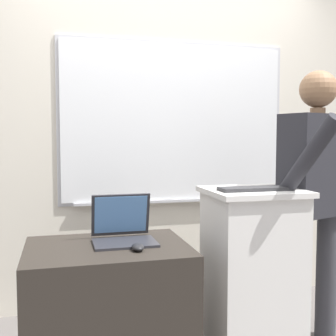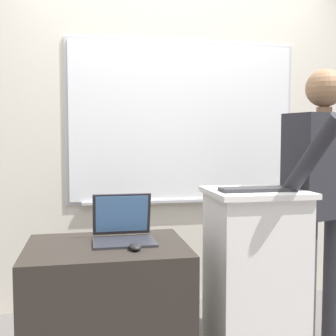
# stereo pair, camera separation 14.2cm
# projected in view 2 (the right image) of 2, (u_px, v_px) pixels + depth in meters

# --- Properties ---
(back_wall) EXTENTS (6.40, 0.17, 2.66)m
(back_wall) POSITION_uv_depth(u_px,v_px,m) (172.00, 133.00, 3.29)
(back_wall) COLOR beige
(back_wall) RESTS_ON ground_plane
(lectern_podium) EXTENTS (0.53, 0.48, 1.00)m
(lectern_podium) POSITION_uv_depth(u_px,v_px,m) (254.00, 276.00, 2.39)
(lectern_podium) COLOR silver
(lectern_podium) RESTS_ON ground_plane
(side_desk) EXTENTS (0.83, 0.63, 0.74)m
(side_desk) POSITION_uv_depth(u_px,v_px,m) (107.00, 313.00, 2.22)
(side_desk) COLOR #28231E
(side_desk) RESTS_ON ground_plane
(person_presenter) EXTENTS (0.65, 0.66, 1.70)m
(person_presenter) POSITION_uv_depth(u_px,v_px,m) (323.00, 187.00, 2.51)
(person_presenter) COLOR #333338
(person_presenter) RESTS_ON ground_plane
(laptop) EXTENTS (0.33, 0.30, 0.25)m
(laptop) POSITION_uv_depth(u_px,v_px,m) (123.00, 227.00, 2.29)
(laptop) COLOR #28282D
(laptop) RESTS_ON side_desk
(wireless_keyboard) EXTENTS (0.39, 0.13, 0.02)m
(wireless_keyboard) POSITION_uv_depth(u_px,v_px,m) (255.00, 189.00, 2.29)
(wireless_keyboard) COLOR #2D2D30
(wireless_keyboard) RESTS_ON lectern_podium
(computer_mouse_by_laptop) EXTENTS (0.06, 0.10, 0.03)m
(computer_mouse_by_laptop) POSITION_uv_depth(u_px,v_px,m) (135.00, 247.00, 2.09)
(computer_mouse_by_laptop) COLOR black
(computer_mouse_by_laptop) RESTS_ON side_desk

